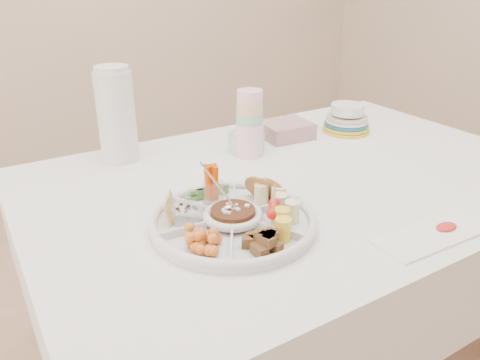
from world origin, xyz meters
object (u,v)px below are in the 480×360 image
dining_table (294,283)px  party_tray (233,218)px  plate_stack (347,117)px  thermos (116,114)px

dining_table → party_tray: party_tray is taller
party_tray → plate_stack: (0.70, 0.38, 0.03)m
party_tray → plate_stack: 0.80m
plate_stack → dining_table: bearing=-149.4°
dining_table → thermos: bearing=135.6°
party_tray → plate_stack: bearing=28.3°
plate_stack → party_tray: bearing=-151.7°
thermos → plate_stack: size_ratio=1.74×
dining_table → thermos: thermos is taller
dining_table → thermos: 0.77m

